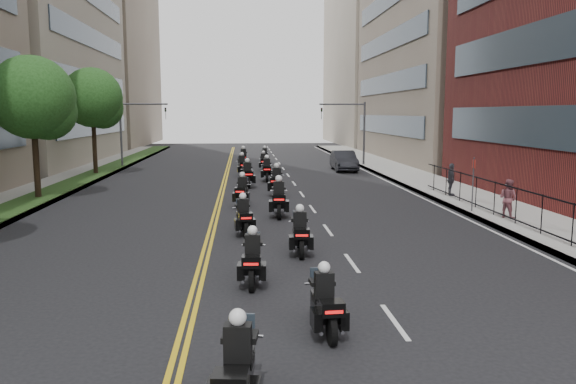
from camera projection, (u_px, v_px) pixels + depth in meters
name	position (u px, v px, depth m)	size (l,w,h in m)	color
sidewalk_right	(450.00, 191.00, 33.08)	(4.00, 90.00, 0.15)	gray
sidewalk_left	(30.00, 196.00, 31.18)	(4.00, 90.00, 0.15)	gray
grass_strip	(45.00, 194.00, 31.23)	(2.00, 90.00, 0.04)	#203E16
building_right_tan	(465.00, 5.00, 54.44)	(15.11, 28.00, 30.00)	#816F5E
building_right_far	(386.00, 57.00, 84.33)	(15.00, 28.00, 26.00)	gray
building_left_far	(90.00, 54.00, 80.87)	(16.00, 28.00, 26.00)	#816F5E
iron_fence	(557.00, 219.00, 20.06)	(0.05, 28.00, 1.50)	black
traffic_signal_right	(354.00, 124.00, 49.15)	(4.09, 0.20, 5.60)	#3F3F44
traffic_signal_left	(132.00, 124.00, 47.64)	(4.09, 0.20, 5.60)	#3F3F44
motorcycle_0	(237.00, 373.00, 8.76)	(0.66, 2.23, 1.65)	black
motorcycle_1	(325.00, 305.00, 11.94)	(0.53, 2.09, 1.54)	black
motorcycle_2	(253.00, 261.00, 15.36)	(0.55, 2.19, 1.61)	black
motorcycle_3	(300.00, 235.00, 18.65)	(0.53, 2.25, 1.66)	black
motorcycle_4	(244.00, 218.00, 21.62)	(0.64, 2.20, 1.62)	black
motorcycle_5	(279.00, 200.00, 25.37)	(0.62, 2.54, 1.87)	black
motorcycle_6	(242.00, 193.00, 28.26)	(0.68, 2.33, 1.72)	black
motorcycle_7	(276.00, 183.00, 31.96)	(0.76, 2.48, 1.84)	black
motorcycle_8	(248.00, 176.00, 35.45)	(0.64, 2.49, 1.83)	black
motorcycle_9	(267.00, 171.00, 38.57)	(0.57, 2.45, 1.81)	black
motorcycle_10	(242.00, 166.00, 41.81)	(0.68, 2.38, 1.76)	black
motorcycle_11	(263.00, 163.00, 45.61)	(0.51, 2.19, 1.62)	black
motorcycle_12	(243.00, 159.00, 48.65)	(0.58, 2.47, 1.82)	black
motorcycle_13	(265.00, 156.00, 52.43)	(0.50, 2.19, 1.61)	black
parked_sedan	(344.00, 161.00, 45.47)	(1.70, 4.88, 1.61)	black
pedestrian_b	(508.00, 198.00, 24.28)	(0.82, 0.64, 1.69)	#844851
pedestrian_c	(451.00, 180.00, 30.72)	(1.05, 0.44, 1.79)	#403F47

